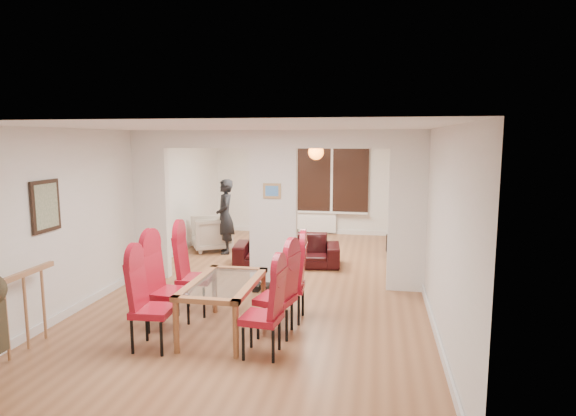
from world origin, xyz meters
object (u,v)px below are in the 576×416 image
(dining_table, at_px, (224,307))
(dining_chair_ra, at_px, (262,311))
(dining_chair_lc, at_px, (195,273))
(coffee_table, at_px, (297,247))
(television, at_px, (389,240))
(dining_chair_rb, at_px, (275,293))
(armchair, at_px, (211,233))
(bottle, at_px, (297,235))
(dining_chair_lb, at_px, (168,286))
(person, at_px, (225,217))
(dining_chair_rc, at_px, (288,281))
(sofa, at_px, (287,250))
(bowl, at_px, (297,239))
(dining_chair_la, at_px, (153,304))

(dining_table, relative_size, dining_chair_ra, 1.37)
(dining_chair_lc, height_order, coffee_table, dining_chair_lc)
(dining_chair_lc, xyz_separation_m, television, (2.79, 4.20, -0.30))
(dining_chair_ra, relative_size, television, 1.08)
(dining_chair_rb, height_order, armchair, dining_chair_rb)
(armchair, bearing_deg, bottle, 63.75)
(dining_chair_lb, relative_size, person, 0.72)
(dining_chair_rc, bearing_deg, sofa, 97.18)
(dining_chair_ra, bearing_deg, dining_chair_rc, 91.26)
(dining_chair_lc, bearing_deg, bottle, 72.13)
(dining_chair_rb, relative_size, dining_chair_rc, 1.00)
(bowl, bearing_deg, dining_chair_rc, -82.38)
(television, bearing_deg, dining_table, 169.69)
(dining_chair_lc, relative_size, person, 0.72)
(dining_chair_lc, xyz_separation_m, dining_chair_rb, (1.28, -0.57, -0.03))
(dining_chair_la, height_order, armchair, dining_chair_la)
(dining_chair_ra, bearing_deg, dining_chair_lc, 142.83)
(sofa, xyz_separation_m, bowl, (0.01, 1.15, -0.03))
(dining_chair_la, relative_size, bottle, 3.74)
(dining_chair_rb, xyz_separation_m, dining_chair_rc, (0.06, 0.53, 0.00))
(armchair, xyz_separation_m, coffee_table, (1.91, 0.09, -0.25))
(dining_chair_la, xyz_separation_m, coffee_table, (0.87, 5.06, -0.43))
(dining_chair_rc, bearing_deg, dining_chair_ra, -98.39)
(armchair, distance_m, bottle, 1.91)
(dining_chair_ra, height_order, television, dining_chair_ra)
(dining_chair_ra, height_order, coffee_table, dining_chair_ra)
(bottle, bearing_deg, dining_chair_lc, -102.07)
(dining_chair_ra, bearing_deg, dining_table, 144.85)
(person, distance_m, bowl, 1.64)
(dining_chair_rc, height_order, bottle, dining_chair_rc)
(sofa, height_order, bowl, sofa)
(dining_chair_ra, height_order, person, person)
(dining_chair_rb, bearing_deg, television, 85.41)
(dining_chair_lc, bearing_deg, sofa, 68.33)
(dining_table, bearing_deg, dining_chair_rc, 39.26)
(coffee_table, bearing_deg, television, 10.67)
(dining_chair_lc, bearing_deg, dining_chair_rc, -7.40)
(dining_table, relative_size, television, 1.48)
(dining_chair_rb, height_order, coffee_table, dining_chair_rb)
(sofa, relative_size, coffee_table, 1.90)
(dining_chair_rb, relative_size, sofa, 0.54)
(dining_chair_rc, bearing_deg, dining_chair_lb, -161.05)
(dining_chair_rb, height_order, sofa, dining_chair_rb)
(dining_chair_lc, xyz_separation_m, person, (-0.69, 3.53, 0.22))
(dining_table, relative_size, bottle, 4.91)
(person, bearing_deg, dining_chair_rb, 3.55)
(dining_chair_rc, relative_size, bottle, 3.73)
(dining_chair_ra, height_order, armchair, dining_chair_ra)
(television, bearing_deg, dining_chair_la, 166.30)
(bowl, bearing_deg, person, -164.35)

